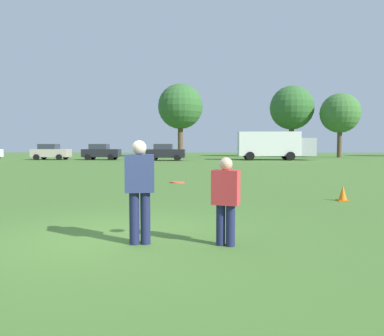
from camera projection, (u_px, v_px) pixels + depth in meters
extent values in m
plane|color=#47702D|center=(112.00, 238.00, 6.80)|extent=(158.00, 158.00, 0.00)
cylinder|color=#1E234C|center=(134.00, 218.00, 6.34)|extent=(0.17, 0.17, 0.89)
cylinder|color=#1E234C|center=(145.00, 218.00, 6.37)|extent=(0.17, 0.17, 0.89)
cube|color=navy|center=(139.00, 173.00, 6.31)|extent=(0.53, 0.36, 0.64)
sphere|color=beige|center=(139.00, 148.00, 6.28)|extent=(0.24, 0.24, 0.24)
cylinder|color=#1E234C|center=(230.00, 226.00, 6.23)|extent=(0.15, 0.15, 0.70)
cylinder|color=#1E234C|center=(221.00, 225.00, 6.29)|extent=(0.15, 0.15, 0.70)
cube|color=red|center=(226.00, 187.00, 6.22)|extent=(0.50, 0.38, 0.58)
sphere|color=#D8AD8C|center=(226.00, 164.00, 6.20)|extent=(0.22, 0.22, 0.22)
cylinder|color=#E54C33|center=(177.00, 182.00, 6.51)|extent=(0.27, 0.27, 0.04)
cube|color=#D8590C|center=(343.00, 200.00, 11.33)|extent=(0.32, 0.32, 0.03)
cone|color=orange|center=(343.00, 192.00, 11.31)|extent=(0.24, 0.24, 0.45)
cube|color=#B7AD99|center=(51.00, 153.00, 43.04)|extent=(4.22, 1.84, 0.90)
cube|color=#2D333D|center=(49.00, 147.00, 43.01)|extent=(2.02, 1.66, 0.64)
cylinder|color=black|center=(66.00, 157.00, 44.02)|extent=(0.66, 0.23, 0.66)
cylinder|color=black|center=(59.00, 157.00, 42.02)|extent=(0.66, 0.23, 0.66)
cylinder|color=black|center=(44.00, 157.00, 44.12)|extent=(0.66, 0.23, 0.66)
cylinder|color=black|center=(36.00, 157.00, 42.13)|extent=(0.66, 0.23, 0.66)
cube|color=black|center=(102.00, 153.00, 42.84)|extent=(4.22, 1.84, 0.90)
cube|color=#2D333D|center=(99.00, 147.00, 42.81)|extent=(2.02, 1.66, 0.64)
cylinder|color=black|center=(115.00, 157.00, 43.81)|extent=(0.66, 0.23, 0.66)
cylinder|color=black|center=(111.00, 157.00, 41.82)|extent=(0.66, 0.23, 0.66)
cylinder|color=black|center=(93.00, 157.00, 43.92)|extent=(0.66, 0.23, 0.66)
cylinder|color=black|center=(88.00, 157.00, 41.92)|extent=(0.66, 0.23, 0.66)
cube|color=black|center=(166.00, 153.00, 40.91)|extent=(4.22, 1.84, 0.90)
cube|color=#2D333D|center=(164.00, 147.00, 40.87)|extent=(2.02, 1.66, 0.64)
cylinder|color=black|center=(178.00, 157.00, 41.88)|extent=(0.66, 0.23, 0.66)
cylinder|color=black|center=(177.00, 158.00, 39.89)|extent=(0.66, 0.23, 0.66)
cylinder|color=black|center=(155.00, 157.00, 41.98)|extent=(0.66, 0.23, 0.66)
cylinder|color=black|center=(153.00, 158.00, 39.99)|extent=(0.66, 0.23, 0.66)
cube|color=white|center=(268.00, 144.00, 42.28)|extent=(6.83, 2.57, 2.70)
cube|color=#B2B2B7|center=(306.00, 147.00, 42.13)|extent=(1.82, 2.32, 2.00)
cylinder|color=black|center=(285.00, 155.00, 43.64)|extent=(0.96, 0.29, 0.96)
cylinder|color=black|center=(291.00, 156.00, 40.91)|extent=(0.96, 0.29, 0.96)
cylinder|color=black|center=(247.00, 155.00, 43.81)|extent=(0.96, 0.29, 0.96)
cylinder|color=black|center=(250.00, 156.00, 41.08)|extent=(0.96, 0.29, 0.96)
cylinder|color=brown|center=(180.00, 141.00, 53.54)|extent=(0.75, 0.75, 4.48)
sphere|color=#33662D|center=(180.00, 106.00, 53.24)|extent=(6.40, 6.40, 6.40)
cylinder|color=brown|center=(291.00, 142.00, 54.10)|extent=(0.73, 0.73, 4.41)
sphere|color=#33662D|center=(292.00, 108.00, 53.80)|extent=(6.29, 6.29, 6.29)
cylinder|color=brown|center=(339.00, 144.00, 51.26)|extent=(0.63, 0.63, 3.78)
sphere|color=#3D7033|center=(340.00, 113.00, 51.01)|extent=(5.39, 5.39, 5.39)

